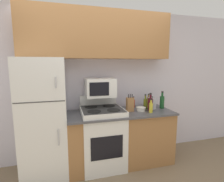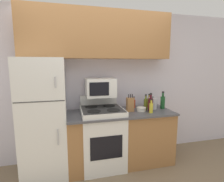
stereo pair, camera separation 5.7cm
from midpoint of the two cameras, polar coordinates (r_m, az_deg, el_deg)
The scene contains 16 objects.
ground_plane at distance 2.88m, azimuth -2.48°, elevation -26.13°, with size 12.00×12.00×0.00m, color #7F6B51.
wall_back at distance 3.06m, azimuth -5.57°, elevation 1.81°, with size 8.00×0.05×2.55m.
lower_cabinets at distance 3.00m, azimuth 2.14°, elevation -14.88°, with size 1.70×0.68×0.88m.
refrigerator at distance 2.76m, azimuth -21.85°, elevation -8.26°, with size 0.63×0.69×1.73m.
upper_cabinets at distance 2.88m, azimuth -5.11°, elevation 17.80°, with size 2.33×0.34×0.73m.
stove at distance 2.90m, azimuth -3.78°, elevation -14.65°, with size 0.65×0.66×1.12m.
microwave at distance 2.82m, azimuth -4.46°, elevation 1.13°, with size 0.47×0.34×0.29m.
knife_block at distance 2.86m, azimuth 5.33°, elevation -4.37°, with size 0.11×0.08×0.28m.
bowl at distance 2.93m, azimuth 8.92°, elevation -5.76°, with size 0.16×0.16×0.06m.
bottle_wine_green at distance 3.15m, azimuth 15.52°, elevation -3.36°, with size 0.08×0.08×0.30m.
bottle_hot_sauce at distance 3.11m, azimuth 6.50°, elevation -3.98°, with size 0.05×0.05×0.20m.
bottle_cooking_spray at distance 2.84m, azimuth 12.03°, elevation -5.19°, with size 0.06×0.06×0.22m.
bottle_wine_red at distance 2.92m, azimuth 11.86°, elevation -4.16°, with size 0.08×0.08×0.30m.
bottle_vinegar at distance 3.19m, azimuth 11.27°, elevation -3.48°, with size 0.06×0.06×0.24m.
bottle_olive_oil at distance 3.02m, azimuth 10.27°, elevation -3.99°, with size 0.06×0.06×0.26m.
kettle at distance 3.09m, azimuth 12.45°, elevation -3.89°, with size 0.14×0.14×0.22m.
Camera 1 is at (-0.55, -2.29, 1.65)m, focal length 28.00 mm.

